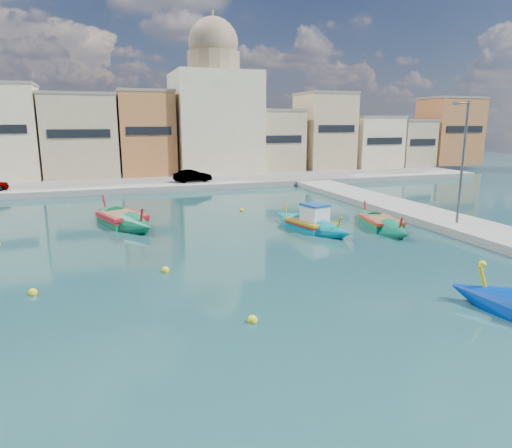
{
  "coord_description": "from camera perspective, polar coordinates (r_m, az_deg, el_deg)",
  "views": [
    {
      "loc": [
        -3.66,
        -16.77,
        6.83
      ],
      "look_at": [
        4.0,
        6.0,
        1.4
      ],
      "focal_mm": 32.0,
      "sensor_mm": 36.0,
      "label": 1
    }
  ],
  "objects": [
    {
      "name": "quay_street_lamp",
      "position": [
        31.15,
        24.34,
        7.02
      ],
      "size": [
        1.18,
        0.16,
        8.0
      ],
      "color": "#595B60",
      "rests_on": "ground"
    },
    {
      "name": "luzzu_blue_cabin",
      "position": [
        29.5,
        6.83,
        -0.1
      ],
      "size": [
        3.64,
        7.71,
        2.65
      ],
      "color": "#008DA4",
      "rests_on": "ground"
    },
    {
      "name": "north_quay",
      "position": [
        49.34,
        -14.23,
        4.74
      ],
      "size": [
        80.0,
        8.0,
        0.6
      ],
      "primitive_type": "cube",
      "color": "gray",
      "rests_on": "ground"
    },
    {
      "name": "luzzu_green",
      "position": [
        31.98,
        -16.37,
        0.43
      ],
      "size": [
        5.12,
        9.07,
        2.78
      ],
      "color": "#0A6D42",
      "rests_on": "ground"
    },
    {
      "name": "church_block",
      "position": [
        58.41,
        -5.23,
        14.23
      ],
      "size": [
        10.0,
        10.0,
        19.1
      ],
      "color": "beige",
      "rests_on": "ground"
    },
    {
      "name": "parked_cars",
      "position": [
        48.33,
        -28.53,
        4.55
      ],
      "size": [
        31.51,
        2.59,
        1.31
      ],
      "color": "#4C1919",
      "rests_on": "north_quay"
    },
    {
      "name": "ground",
      "position": [
        18.47,
        -5.91,
        -9.03
      ],
      "size": [
        160.0,
        160.0,
        0.0
      ],
      "primitive_type": "plane",
      "color": "#122F38",
      "rests_on": "ground"
    },
    {
      "name": "north_townhouses",
      "position": [
        57.1,
        -8.31,
        10.76
      ],
      "size": [
        83.2,
        7.87,
        10.19
      ],
      "color": "tan",
      "rests_on": "ground"
    },
    {
      "name": "luzzu_cyan_mid",
      "position": [
        30.91,
        15.32,
        -0.02
      ],
      "size": [
        3.2,
        8.05,
        2.32
      ],
      "color": "#0A7250",
      "rests_on": "ground"
    },
    {
      "name": "mooring_buoys",
      "position": [
        23.27,
        -7.42,
        -4.23
      ],
      "size": [
        23.37,
        19.57,
        0.36
      ],
      "color": "yellow",
      "rests_on": "ground"
    }
  ]
}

